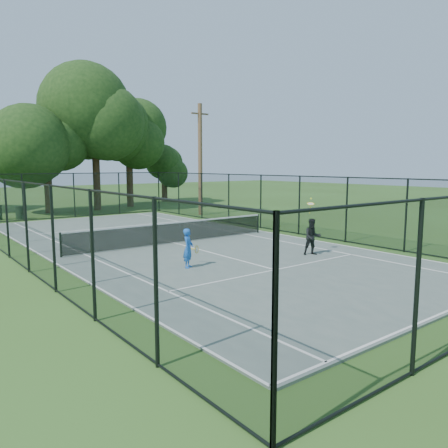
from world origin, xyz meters
TOP-DOWN VIEW (x-y plane):
  - ground at (0.00, 0.00)m, footprint 120.00×120.00m
  - tennis_court at (0.00, 0.00)m, footprint 11.00×24.00m
  - tennis_net at (0.00, 0.00)m, footprint 10.08×0.08m
  - fence at (0.00, 0.00)m, footprint 13.10×26.10m
  - tree_near_left at (-0.61, 16.73)m, footprint 6.50×6.50m
  - tree_near_mid at (3.11, 16.81)m, footprint 7.27×7.27m
  - tree_near_right at (6.41, 17.82)m, footprint 6.03×6.03m
  - tree_far_right at (11.48, 20.77)m, footprint 3.82×3.82m
  - trash_bin_right at (-3.24, 14.05)m, footprint 0.58×0.58m
  - utility_pole at (7.62, 9.00)m, footprint 1.40×0.30m
  - player_blue at (-2.09, -4.33)m, footprint 0.87×0.56m
  - player_black at (2.88, -5.48)m, footprint 0.97×1.00m

SIDE VIEW (x-z plane):
  - ground at x=0.00m, z-range 0.00..0.00m
  - tennis_court at x=0.00m, z-range 0.00..0.06m
  - trash_bin_right at x=-3.24m, z-range 0.01..0.87m
  - tennis_net at x=0.00m, z-range 0.10..1.05m
  - player_blue at x=-2.09m, z-range 0.06..1.40m
  - player_black at x=2.88m, z-range -0.31..1.85m
  - fence at x=0.00m, z-range 0.00..3.00m
  - tree_far_right at x=11.48m, z-range 0.59..5.65m
  - utility_pole at x=7.62m, z-range 0.06..7.82m
  - tree_near_left at x=-0.61m, z-range 0.97..9.45m
  - tree_near_right at x=6.41m, z-range 1.13..9.45m
  - tree_near_mid at x=3.11m, z-range 1.11..10.61m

